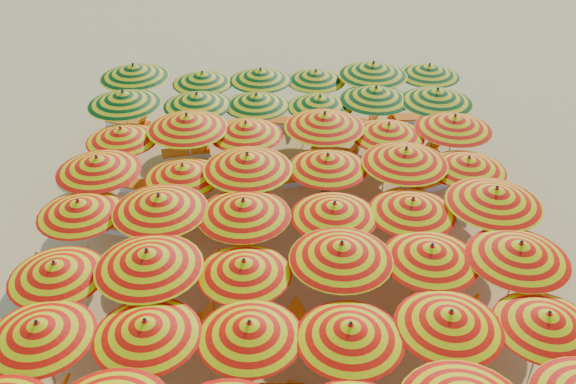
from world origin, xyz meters
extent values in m
plane|color=tan|center=(0.00, 0.00, 0.00)|extent=(120.00, 120.00, 0.00)
cylinder|color=silver|center=(-5.26, -5.26, 1.15)|extent=(0.04, 0.04, 2.31)
cone|color=#ED6600|center=(-5.26, -5.26, 2.15)|extent=(2.69, 2.69, 0.44)
sphere|color=black|center=(-5.26, -5.26, 2.41)|extent=(0.08, 0.08, 0.08)
cylinder|color=silver|center=(-3.05, -5.25, 1.15)|extent=(0.04, 0.04, 2.31)
cone|color=#ED6600|center=(-3.05, -5.25, 2.15)|extent=(3.05, 3.05, 0.44)
sphere|color=black|center=(-3.05, -5.25, 2.40)|extent=(0.08, 0.08, 0.08)
cylinder|color=silver|center=(-0.90, -5.30, 1.13)|extent=(0.04, 0.04, 2.27)
cone|color=#ED6600|center=(-0.90, -5.30, 2.12)|extent=(2.59, 2.59, 0.43)
sphere|color=black|center=(-0.90, -5.30, 2.37)|extent=(0.08, 0.08, 0.08)
cylinder|color=silver|center=(1.17, -5.43, 1.15)|extent=(0.04, 0.04, 2.30)
cone|color=#ED6600|center=(1.17, -5.43, 2.15)|extent=(2.59, 2.59, 0.44)
sphere|color=black|center=(1.17, -5.43, 2.40)|extent=(0.08, 0.08, 0.08)
cylinder|color=silver|center=(3.30, -5.14, 1.16)|extent=(0.04, 0.04, 2.33)
cone|color=#ED6600|center=(3.30, -5.14, 2.17)|extent=(2.92, 2.92, 0.44)
sphere|color=black|center=(3.30, -5.14, 2.43)|extent=(0.08, 0.08, 0.08)
cylinder|color=silver|center=(5.37, -5.15, 1.13)|extent=(0.04, 0.04, 2.26)
cone|color=#ED6600|center=(5.37, -5.15, 2.11)|extent=(2.59, 2.59, 0.43)
sphere|color=black|center=(5.37, -5.15, 2.35)|extent=(0.08, 0.08, 0.08)
cylinder|color=silver|center=(-5.45, -3.35, 1.14)|extent=(0.04, 0.04, 2.27)
cone|color=#ED6600|center=(-5.45, -3.35, 2.12)|extent=(2.90, 2.90, 0.43)
sphere|color=black|center=(-5.45, -3.35, 2.37)|extent=(0.08, 0.08, 0.08)
cylinder|color=silver|center=(-3.30, -3.30, 1.27)|extent=(0.05, 0.05, 2.54)
cone|color=#ED6600|center=(-3.30, -3.30, 2.37)|extent=(2.89, 2.89, 0.48)
sphere|color=black|center=(-3.30, -3.30, 2.65)|extent=(0.08, 0.08, 0.08)
cylinder|color=silver|center=(-1.09, -3.31, 1.12)|extent=(0.04, 0.04, 2.23)
cone|color=#ED6600|center=(-1.09, -3.31, 2.09)|extent=(2.71, 2.71, 0.43)
sphere|color=black|center=(-1.09, -3.31, 2.33)|extent=(0.07, 0.07, 0.07)
cylinder|color=silver|center=(1.19, -3.05, 1.25)|extent=(0.05, 0.05, 2.50)
cone|color=#ED6600|center=(1.19, -3.05, 2.33)|extent=(3.21, 3.21, 0.48)
sphere|color=black|center=(1.19, -3.05, 2.60)|extent=(0.08, 0.08, 0.08)
cylinder|color=silver|center=(3.34, -3.00, 1.18)|extent=(0.04, 0.04, 2.35)
cone|color=#ED6600|center=(3.34, -3.00, 2.20)|extent=(2.49, 2.49, 0.45)
sphere|color=black|center=(3.34, -3.00, 2.45)|extent=(0.08, 0.08, 0.08)
cylinder|color=silver|center=(5.40, -3.08, 1.23)|extent=(0.05, 0.05, 2.46)
cone|color=#ED6600|center=(5.40, -3.08, 2.30)|extent=(2.77, 2.77, 0.47)
sphere|color=black|center=(5.40, -3.08, 2.57)|extent=(0.08, 0.08, 0.08)
cylinder|color=silver|center=(-5.52, -0.90, 1.14)|extent=(0.04, 0.04, 2.28)
cone|color=#ED6600|center=(-5.52, -0.90, 2.13)|extent=(2.44, 2.44, 0.43)
sphere|color=black|center=(-5.52, -0.90, 2.38)|extent=(0.08, 0.08, 0.08)
cylinder|color=silver|center=(-3.37, -1.04, 1.26)|extent=(0.05, 0.05, 2.52)
cone|color=#ED6600|center=(-3.37, -1.04, 2.35)|extent=(3.16, 3.16, 0.48)
sphere|color=black|center=(-3.37, -1.04, 2.63)|extent=(0.08, 0.08, 0.08)
cylinder|color=silver|center=(-1.18, -1.22, 1.23)|extent=(0.05, 0.05, 2.47)
cone|color=#ED6600|center=(-1.18, -1.22, 2.30)|extent=(2.90, 2.90, 0.47)
sphere|color=black|center=(-1.18, -1.22, 2.57)|extent=(0.08, 0.08, 0.08)
cylinder|color=silver|center=(1.18, -1.17, 1.16)|extent=(0.04, 0.04, 2.32)
cone|color=#ED6600|center=(1.18, -1.17, 2.16)|extent=(2.72, 2.72, 0.44)
sphere|color=black|center=(1.18, -1.17, 2.42)|extent=(0.08, 0.08, 0.08)
cylinder|color=silver|center=(3.24, -1.05, 1.16)|extent=(0.04, 0.04, 2.33)
cone|color=#ED6600|center=(3.24, -1.05, 2.17)|extent=(2.99, 2.99, 0.44)
sphere|color=black|center=(3.24, -1.05, 2.43)|extent=(0.08, 0.08, 0.08)
cylinder|color=silver|center=(5.43, -0.92, 1.28)|extent=(0.05, 0.05, 2.55)
cone|color=#ED6600|center=(5.43, -0.92, 2.38)|extent=(3.14, 3.14, 0.49)
sphere|color=black|center=(5.43, -0.92, 2.66)|extent=(0.09, 0.09, 0.09)
cylinder|color=silver|center=(-5.45, 1.04, 1.22)|extent=(0.05, 0.05, 2.44)
cone|color=#ED6600|center=(-5.45, 1.04, 2.28)|extent=(3.01, 3.01, 0.46)
sphere|color=black|center=(-5.45, 1.04, 2.54)|extent=(0.08, 0.08, 0.08)
cylinder|color=silver|center=(-3.01, 0.92, 1.11)|extent=(0.04, 0.04, 2.23)
cone|color=#ED6600|center=(-3.01, 0.92, 2.08)|extent=(2.60, 2.60, 0.42)
sphere|color=black|center=(-3.01, 0.92, 2.32)|extent=(0.07, 0.07, 0.07)
cylinder|color=silver|center=(-1.15, 0.87, 1.29)|extent=(0.05, 0.05, 2.58)
cone|color=#ED6600|center=(-1.15, 0.87, 2.41)|extent=(2.66, 2.66, 0.49)
sphere|color=black|center=(-1.15, 0.87, 2.69)|extent=(0.09, 0.09, 0.09)
cylinder|color=silver|center=(1.17, 1.17, 1.18)|extent=(0.05, 0.05, 2.36)
cone|color=#ED6600|center=(1.17, 1.17, 2.21)|extent=(3.14, 3.14, 0.45)
sphere|color=black|center=(1.17, 1.17, 2.46)|extent=(0.08, 0.08, 0.08)
cylinder|color=silver|center=(3.42, 1.17, 1.27)|extent=(0.05, 0.05, 2.54)
cone|color=#ED6600|center=(3.42, 1.17, 2.37)|extent=(2.61, 2.61, 0.48)
sphere|color=black|center=(3.42, 1.17, 2.65)|extent=(0.08, 0.08, 0.08)
cylinder|color=silver|center=(5.26, 1.09, 1.14)|extent=(0.04, 0.04, 2.28)
cone|color=#ED6600|center=(5.26, 1.09, 2.13)|extent=(2.68, 2.68, 0.43)
sphere|color=black|center=(5.26, 1.09, 2.38)|extent=(0.08, 0.08, 0.08)
cylinder|color=silver|center=(-5.19, 3.06, 1.13)|extent=(0.04, 0.04, 2.27)
cone|color=#ED6600|center=(-5.19, 3.06, 2.11)|extent=(2.99, 2.99, 0.43)
sphere|color=black|center=(-5.19, 3.06, 2.36)|extent=(0.08, 0.08, 0.08)
cylinder|color=silver|center=(-3.13, 3.30, 1.29)|extent=(0.05, 0.05, 2.58)
cone|color=#ED6600|center=(-3.13, 3.30, 2.41)|extent=(2.68, 2.68, 0.49)
sphere|color=black|center=(-3.13, 3.30, 2.69)|extent=(0.09, 0.09, 0.09)
cylinder|color=silver|center=(-1.28, 3.21, 1.17)|extent=(0.04, 0.04, 2.35)
cone|color=#ED6600|center=(-1.28, 3.21, 2.19)|extent=(2.70, 2.70, 0.45)
sphere|color=black|center=(-1.28, 3.21, 2.45)|extent=(0.08, 0.08, 0.08)
cylinder|color=silver|center=(1.22, 3.35, 1.29)|extent=(0.05, 0.05, 2.57)
cone|color=#ED6600|center=(1.22, 3.35, 2.40)|extent=(3.38, 3.38, 0.49)
sphere|color=black|center=(1.22, 3.35, 2.68)|extent=(0.09, 0.09, 0.09)
cylinder|color=silver|center=(3.22, 3.06, 1.17)|extent=(0.04, 0.04, 2.34)
cone|color=#ED6600|center=(3.22, 3.06, 2.18)|extent=(2.73, 2.73, 0.45)
sphere|color=black|center=(3.22, 3.06, 2.44)|extent=(0.08, 0.08, 0.08)
cylinder|color=silver|center=(5.35, 3.31, 1.23)|extent=(0.05, 0.05, 2.47)
cone|color=#ED6600|center=(5.35, 3.31, 2.30)|extent=(2.87, 2.87, 0.47)
sphere|color=black|center=(5.35, 3.31, 2.57)|extent=(0.08, 0.08, 0.08)
cylinder|color=silver|center=(-5.50, 5.17, 1.26)|extent=(0.05, 0.05, 2.51)
cone|color=#746D06|center=(-5.50, 5.17, 2.34)|extent=(2.62, 2.62, 0.48)
sphere|color=black|center=(-5.50, 5.17, 2.62)|extent=(0.08, 0.08, 0.08)
cylinder|color=silver|center=(-3.03, 5.31, 1.18)|extent=(0.04, 0.04, 2.35)
cone|color=#746D06|center=(-3.03, 5.31, 2.19)|extent=(2.70, 2.70, 0.45)
sphere|color=black|center=(-3.03, 5.31, 2.45)|extent=(0.08, 0.08, 0.08)
cylinder|color=silver|center=(-1.00, 5.38, 1.14)|extent=(0.04, 0.04, 2.28)
cone|color=#746D06|center=(-1.00, 5.38, 2.13)|extent=(2.59, 2.59, 0.43)
sphere|color=black|center=(-1.00, 5.38, 2.38)|extent=(0.08, 0.08, 0.08)
cylinder|color=silver|center=(1.19, 5.21, 1.14)|extent=(0.04, 0.04, 2.28)
cone|color=#746D06|center=(1.19, 5.21, 2.12)|extent=(2.90, 2.90, 0.43)
sphere|color=black|center=(1.19, 5.21, 2.37)|extent=(0.08, 0.08, 0.08)
cylinder|color=silver|center=(3.12, 5.46, 1.23)|extent=(0.05, 0.05, 2.46)
cone|color=#746D06|center=(3.12, 5.46, 2.30)|extent=(3.21, 3.21, 0.47)
sphere|color=black|center=(3.12, 5.46, 2.57)|extent=(0.08, 0.08, 0.08)
cylinder|color=silver|center=(5.18, 5.13, 1.26)|extent=(0.05, 0.05, 2.52)
cone|color=#746D06|center=(5.18, 5.13, 2.35)|extent=(3.24, 3.24, 0.48)
sphere|color=black|center=(5.18, 5.13, 2.63)|extent=(0.08, 0.08, 0.08)
cylinder|color=silver|center=(-5.52, 7.29, 1.29)|extent=(0.05, 0.05, 2.57)
cone|color=#746D06|center=(-5.52, 7.29, 2.40)|extent=(3.01, 3.01, 0.49)
sphere|color=black|center=(-5.52, 7.29, 2.68)|extent=(0.09, 0.09, 0.09)
cylinder|color=silver|center=(-3.03, 7.28, 1.13)|extent=(0.04, 0.04, 2.26)
cone|color=#746D06|center=(-3.03, 7.28, 2.11)|extent=(2.90, 2.90, 0.43)
sphere|color=black|center=(-3.03, 7.28, 2.36)|extent=(0.08, 0.08, 0.08)
cylinder|color=silver|center=(-0.89, 7.38, 1.16)|extent=(0.04, 0.04, 2.32)
cone|color=#746D06|center=(-0.89, 7.38, 2.17)|extent=(2.59, 2.59, 0.44)
sphere|color=black|center=(-0.89, 7.38, 2.42)|extent=(0.08, 0.08, 0.08)
cylinder|color=silver|center=(1.16, 7.45, 1.12)|extent=(0.04, 0.04, 2.23)
cone|color=#746D06|center=(1.16, 7.45, 2.08)|extent=(2.55, 2.55, 0.43)
sphere|color=black|center=(1.16, 7.45, 2.33)|extent=(0.07, 0.07, 0.07)
cylinder|color=silver|center=(3.26, 7.30, 1.29)|extent=(0.05, 0.05, 2.58)
cone|color=#746D06|center=(3.26, 7.30, 2.41)|extent=(2.71, 2.71, 0.49)
sphere|color=black|center=(3.26, 7.30, 2.69)|extent=(0.09, 0.09, 0.09)
cylinder|color=silver|center=(5.43, 7.68, 1.16)|extent=(0.04, 0.04, 2.32)
cone|color=#746D06|center=(5.43, 7.68, 2.17)|extent=(2.57, 2.57, 0.44)
sphere|color=black|center=(5.43, 7.68, 2.42)|extent=(0.08, 0.08, 0.08)
cube|color=white|center=(-2.75, -3.28, 0.10)|extent=(1.76, 0.80, 0.20)
cube|color=orange|center=(-2.75, -3.28, 0.23)|extent=(1.76, 0.80, 0.06)
cube|color=orange|center=(-2.06, -3.19, 0.45)|extent=(0.44, 0.62, 0.48)
cube|color=white|center=(-0.54, -3.40, 0.10)|extent=(1.80, 1.13, 0.20)
cube|color=orange|center=(-0.54, -3.40, 0.23)|extent=(1.80, 1.13, 0.06)
cube|color=orange|center=(0.11, -3.15, 0.45)|extent=(0.54, 0.67, 0.48)
cube|color=white|center=(3.89, -2.80, 0.10)|extent=(1.80, 1.10, 0.20)
cube|color=orange|center=(3.89, -2.80, 0.23)|extent=(1.80, 1.10, 0.06)
cube|color=orange|center=(4.55, -3.03, 0.45)|extent=(0.53, 0.67, 0.48)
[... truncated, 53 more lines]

